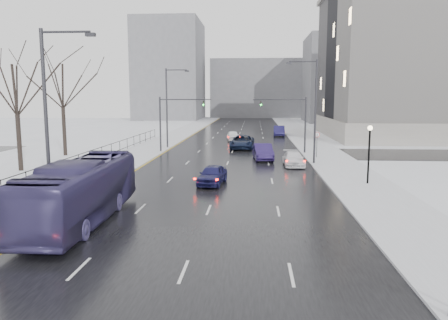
% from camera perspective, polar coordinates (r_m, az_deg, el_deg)
% --- Properties ---
extents(road, '(16.00, 150.00, 0.04)m').
position_cam_1_polar(road, '(62.78, 1.60, 2.32)').
color(road, black).
rests_on(road, ground).
extents(cross_road, '(130.00, 10.00, 0.04)m').
position_cam_1_polar(cross_road, '(50.87, 1.04, 0.93)').
color(cross_road, black).
rests_on(cross_road, ground).
extents(sidewalk_left, '(5.00, 150.00, 0.16)m').
position_cam_1_polar(sidewalk_left, '(64.07, -7.83, 2.42)').
color(sidewalk_left, silver).
rests_on(sidewalk_left, ground).
extents(sidewalk_right, '(5.00, 150.00, 0.16)m').
position_cam_1_polar(sidewalk_right, '(63.21, 11.16, 2.26)').
color(sidewalk_right, silver).
rests_on(sidewalk_right, ground).
extents(park_strip, '(14.00, 150.00, 0.12)m').
position_cam_1_polar(park_strip, '(66.66, -15.86, 2.39)').
color(park_strip, white).
rests_on(park_strip, ground).
extents(tree_park_d, '(8.75, 8.75, 12.50)m').
position_cam_1_polar(tree_park_d, '(42.22, -24.96, -1.39)').
color(tree_park_d, black).
rests_on(tree_park_d, ground).
extents(tree_park_e, '(9.45, 9.45, 13.50)m').
position_cam_1_polar(tree_park_e, '(51.25, -19.99, 0.46)').
color(tree_park_e, black).
rests_on(tree_park_e, ground).
extents(iron_fence, '(0.06, 70.00, 1.30)m').
position_cam_1_polar(iron_fence, '(36.38, -21.45, -1.18)').
color(iron_fence, black).
rests_on(iron_fence, sidewalk_left).
extents(streetlight_r_mid, '(2.95, 0.25, 10.00)m').
position_cam_1_polar(streetlight_r_mid, '(42.76, 11.56, 6.90)').
color(streetlight_r_mid, '#2D2D33').
rests_on(streetlight_r_mid, ground).
extents(streetlight_l_near, '(2.95, 0.25, 10.00)m').
position_cam_1_polar(streetlight_l_near, '(24.85, -21.78, 5.61)').
color(streetlight_l_near, '#2D2D33').
rests_on(streetlight_l_near, ground).
extents(streetlight_l_far, '(2.95, 0.25, 10.00)m').
position_cam_1_polar(streetlight_l_far, '(55.45, -7.26, 7.27)').
color(streetlight_l_far, '#2D2D33').
rests_on(streetlight_l_far, ground).
extents(lamppost_r_mid, '(0.36, 0.36, 4.28)m').
position_cam_1_polar(lamppost_r_mid, '(33.65, 18.44, 1.75)').
color(lamppost_r_mid, black).
rests_on(lamppost_r_mid, sidewalk_right).
extents(mast_signal_right, '(6.10, 0.33, 6.50)m').
position_cam_1_polar(mast_signal_right, '(50.66, 9.39, 5.43)').
color(mast_signal_right, '#2D2D33').
rests_on(mast_signal_right, ground).
extents(mast_signal_left, '(6.10, 0.33, 6.50)m').
position_cam_1_polar(mast_signal_left, '(51.41, -7.17, 5.51)').
color(mast_signal_left, '#2D2D33').
rests_on(mast_signal_left, ground).
extents(no_uturn_sign, '(0.60, 0.06, 2.70)m').
position_cam_1_polar(no_uturn_sign, '(47.04, 12.06, 2.94)').
color(no_uturn_sign, '#2D2D33').
rests_on(no_uturn_sign, sidewalk_right).
extents(bldg_far_right, '(24.00, 20.00, 22.00)m').
position_cam_1_polar(bldg_far_right, '(120.19, 16.45, 10.07)').
color(bldg_far_right, slate).
rests_on(bldg_far_right, ground).
extents(bldg_far_left, '(18.00, 22.00, 28.00)m').
position_cam_1_polar(bldg_far_left, '(129.95, -7.07, 11.50)').
color(bldg_far_left, slate).
rests_on(bldg_far_left, ground).
extents(bldg_far_center, '(30.00, 18.00, 18.00)m').
position_cam_1_polar(bldg_far_center, '(142.42, 4.61, 9.23)').
color(bldg_far_center, slate).
rests_on(bldg_far_center, ground).
extents(bus, '(2.98, 11.69, 3.24)m').
position_cam_1_polar(bus, '(23.90, -18.12, -3.87)').
color(bus, '#3C3466').
rests_on(bus, road).
extents(sedan_center_near, '(2.24, 4.41, 1.44)m').
position_cam_1_polar(sedan_center_near, '(32.51, -1.53, -1.94)').
color(sedan_center_near, '#1B1B52').
rests_on(sedan_center_near, road).
extents(sedan_right_near, '(2.23, 5.26, 1.69)m').
position_cam_1_polar(sedan_right_near, '(45.15, 5.11, 1.07)').
color(sedan_right_near, '#271B52').
rests_on(sedan_right_near, road).
extents(sedan_right_cross, '(3.09, 6.16, 1.67)m').
position_cam_1_polar(sedan_right_cross, '(54.83, 2.39, 2.35)').
color(sedan_right_cross, '#111B35').
rests_on(sedan_right_cross, road).
extents(sedan_right_far, '(1.96, 4.64, 1.34)m').
position_cam_1_polar(sedan_right_far, '(41.66, 9.06, 0.15)').
color(sedan_right_far, white).
rests_on(sedan_right_far, road).
extents(sedan_center_far, '(2.25, 4.51, 1.48)m').
position_cam_1_polar(sedan_center_far, '(64.80, 1.17, 3.18)').
color(sedan_center_far, white).
rests_on(sedan_center_far, road).
extents(sedan_right_distant, '(1.95, 5.19, 1.69)m').
position_cam_1_polar(sedan_right_distant, '(73.23, 7.20, 3.79)').
color(sedan_right_distant, navy).
rests_on(sedan_right_distant, road).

